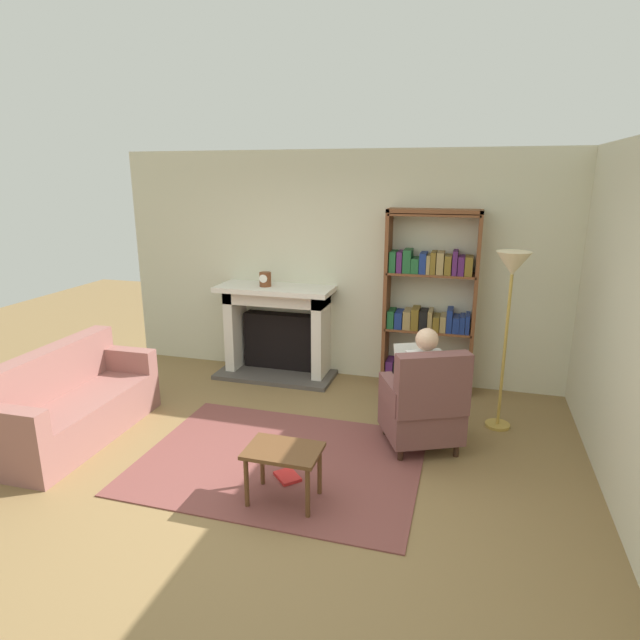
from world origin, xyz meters
TOP-DOWN VIEW (x-y plane):
  - ground at (0.00, 0.00)m, footprint 14.00×14.00m
  - back_wall at (0.00, 2.55)m, footprint 5.60×0.10m
  - side_wall_right at (2.65, 1.25)m, footprint 0.10×5.20m
  - area_rug at (0.00, 0.30)m, footprint 2.40×1.80m
  - fireplace at (-0.76, 2.30)m, footprint 1.44×0.64m
  - mantel_clock at (-0.87, 2.20)m, footprint 0.14×0.14m
  - bookshelf at (1.05, 2.33)m, footprint 1.01×0.32m
  - armchair_reading at (1.16, 0.86)m, footprint 0.84×0.83m
  - seated_reader at (1.11, 0.97)m, footprint 0.51×0.60m
  - sofa_floral at (-2.05, 0.18)m, footprint 0.76×1.72m
  - side_table at (0.23, -0.24)m, footprint 0.56×0.39m
  - scattered_books at (0.06, 0.24)m, footprint 0.45×0.63m
  - floor_lamp at (1.84, 1.53)m, footprint 0.32×0.32m

SIDE VIEW (x-z plane):
  - ground at x=0.00m, z-range 0.00..0.00m
  - area_rug at x=0.00m, z-range 0.00..0.01m
  - scattered_books at x=0.06m, z-range 0.01..0.04m
  - sofa_floral at x=-2.05m, z-range -0.10..0.75m
  - side_table at x=0.23m, z-range 0.15..0.59m
  - armchair_reading at x=1.16m, z-range -0.06..0.91m
  - fireplace at x=-0.76m, z-range 0.03..1.16m
  - seated_reader at x=1.11m, z-range 0.05..1.19m
  - bookshelf at x=1.05m, z-range -0.05..2.01m
  - mantel_clock at x=-0.87m, z-range 1.13..1.30m
  - back_wall at x=0.00m, z-range 0.00..2.70m
  - side_wall_right at x=2.65m, z-range 0.00..2.70m
  - floor_lamp at x=1.84m, z-range 0.61..2.35m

